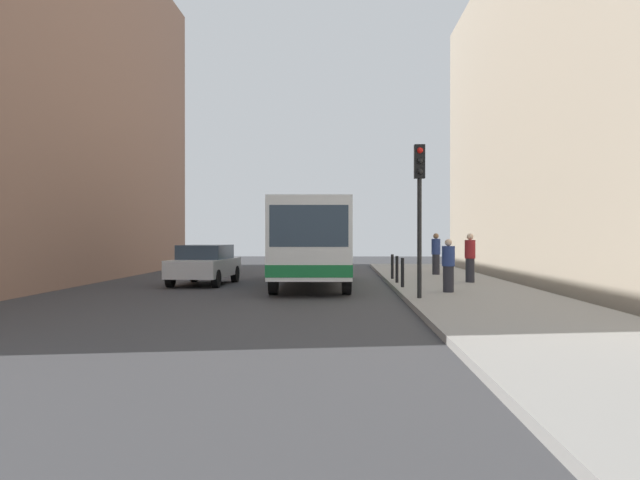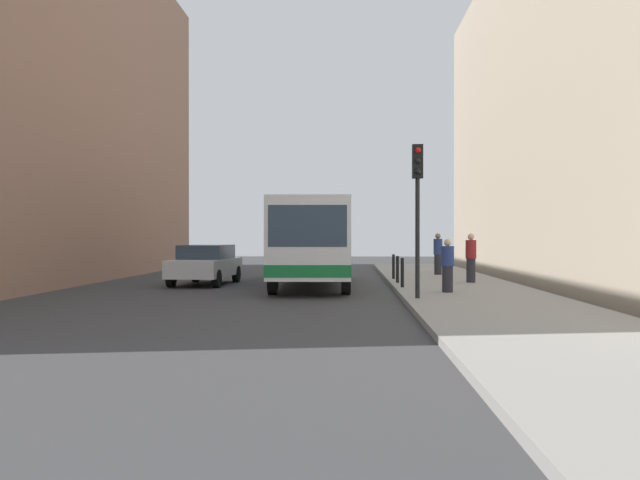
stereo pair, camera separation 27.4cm
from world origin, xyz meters
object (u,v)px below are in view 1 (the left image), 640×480
at_px(bus, 312,238).
at_px(pedestrian_mid_sidewalk, 470,258).
at_px(bollard_near, 402,273).
at_px(bollard_mid, 397,269).
at_px(pedestrian_far_sidewalk, 436,254).
at_px(traffic_light, 420,191).
at_px(bollard_far, 392,267).
at_px(pedestrian_near_signal, 448,266).
at_px(car_beside_bus, 205,264).

bearing_deg(bus, pedestrian_mid_sidewalk, 174.54).
relative_size(bollard_near, bollard_mid, 1.00).
distance_m(bus, pedestrian_far_sidewalk, 6.92).
bearing_deg(bus, traffic_light, 113.48).
bearing_deg(traffic_light, pedestrian_far_sidewalk, 79.99).
height_order(bus, bollard_far, bus).
height_order(bollard_far, pedestrian_near_signal, pedestrian_near_signal).
bearing_deg(traffic_light, car_beside_bus, 135.54).
xyz_separation_m(bollard_mid, pedestrian_mid_sidewalk, (2.64, 0.25, 0.40)).
bearing_deg(traffic_light, pedestrian_near_signal, 61.53).
bearing_deg(bollard_near, car_beside_bus, 156.29).
bearing_deg(bollard_near, bollard_mid, 90.00).
bearing_deg(car_beside_bus, bus, -179.69).
relative_size(traffic_light, bollard_near, 4.32).
height_order(car_beside_bus, pedestrian_far_sidewalk, pedestrian_far_sidewalk).
xyz_separation_m(bollard_far, pedestrian_far_sidewalk, (2.10, 3.01, 0.42)).
distance_m(traffic_light, bollard_far, 8.67).
xyz_separation_m(pedestrian_near_signal, pedestrian_mid_sidewalk, (1.46, 4.40, 0.10)).
distance_m(car_beside_bus, bollard_far, 7.19).
distance_m(bollard_far, pedestrian_far_sidewalk, 3.69).
distance_m(bus, bollard_mid, 3.31).
bearing_deg(pedestrian_mid_sidewalk, bollard_mid, -13.78).
bearing_deg(bollard_far, pedestrian_far_sidewalk, 55.07).
bearing_deg(bollard_far, pedestrian_mid_sidewalk, -36.45).
xyz_separation_m(bollard_far, pedestrian_mid_sidewalk, (2.64, -1.95, 0.40)).
relative_size(traffic_light, pedestrian_near_signal, 2.60).
distance_m(car_beside_bus, pedestrian_far_sidewalk, 10.14).
height_order(bollard_near, pedestrian_near_signal, pedestrian_near_signal).
xyz_separation_m(traffic_light, pedestrian_far_sidewalk, (2.00, 11.35, -1.96)).
distance_m(bus, car_beside_bus, 4.13).
xyz_separation_m(bollard_mid, pedestrian_far_sidewalk, (2.10, 5.21, 0.42)).
relative_size(bus, bollard_near, 11.66).
relative_size(bollard_mid, pedestrian_near_signal, 0.60).
xyz_separation_m(car_beside_bus, pedestrian_far_sidewalk, (9.17, 4.31, 0.26)).
height_order(bollard_far, pedestrian_mid_sidewalk, pedestrian_mid_sidewalk).
height_order(bus, bollard_near, bus).
bearing_deg(bollard_near, bus, 136.96).
bearing_deg(bollard_mid, pedestrian_near_signal, -74.13).
bearing_deg(pedestrian_far_sidewalk, pedestrian_near_signal, 79.53).
relative_size(bollard_near, bollard_far, 1.00).
height_order(bollard_near, bollard_mid, same).
xyz_separation_m(traffic_light, pedestrian_near_signal, (1.08, 1.99, -2.08)).
height_order(bollard_far, pedestrian_far_sidewalk, pedestrian_far_sidewalk).
xyz_separation_m(bus, traffic_light, (3.16, -6.79, 1.28)).
bearing_deg(pedestrian_far_sidewalk, bollard_near, 69.33).
relative_size(car_beside_bus, pedestrian_mid_sidewalk, 2.57).
xyz_separation_m(car_beside_bus, bollard_mid, (7.07, -0.90, -0.16)).
distance_m(bollard_mid, pedestrian_far_sidewalk, 5.64).
bearing_deg(pedestrian_far_sidewalk, traffic_light, 75.16).
relative_size(traffic_light, pedestrian_far_sidewalk, 2.30).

